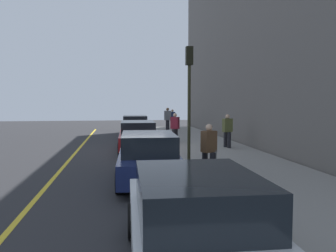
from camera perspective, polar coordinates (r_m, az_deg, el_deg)
name	(u,v)px	position (r m, az deg, el deg)	size (l,w,h in m)	color
ground_plane	(141,151)	(17.07, -4.54, -4.24)	(56.00, 56.00, 0.00)	#28282B
sidewalk	(205,148)	(17.57, 6.28, -3.77)	(28.00, 4.60, 0.15)	gray
building_facade	(259,3)	(18.96, 15.03, 19.34)	(32.00, 0.80, 15.00)	#66605B
lane_stripe_centre	(76,152)	(17.17, -15.29, -4.32)	(28.00, 0.14, 0.01)	gold
snow_bank_curb	(158,153)	(15.69, -1.65, -4.57)	(8.95, 0.56, 0.22)	white
parked_car_white	(195,223)	(5.02, 4.54, -16.06)	(4.38, 1.97, 1.51)	black
parked_car_navy	(148,157)	(10.63, -3.35, -5.23)	(4.83, 2.04, 1.51)	black
parked_car_red	(138,136)	(16.92, -5.14, -1.73)	(4.76, 1.98, 1.51)	black
parked_car_maroon	(135,126)	(23.71, -5.59, -0.05)	(4.25, 1.98, 1.51)	black
pedestrian_navy_coat	(172,118)	(29.24, 0.75, 1.30)	(0.54, 0.45, 1.65)	black
pedestrian_brown_coat	(209,149)	(10.61, 6.90, -3.81)	(0.51, 0.52, 1.65)	black
pedestrian_grey_coat	(168,119)	(26.54, -0.07, 1.24)	(0.61, 0.52, 1.85)	black
pedestrian_burgundy_coat	(175,127)	(19.23, 1.18, -0.15)	(0.50, 0.54, 1.68)	black
pedestrian_olive_coat	(227,130)	(17.41, 9.98, -0.64)	(0.55, 0.51, 1.70)	black
traffic_light_pole	(189,85)	(13.12, 3.58, 7.00)	(0.35, 0.26, 4.43)	#2D2D19
rolling_suitcase	(216,170)	(10.39, 8.09, -7.40)	(0.34, 0.22, 0.89)	#191E38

